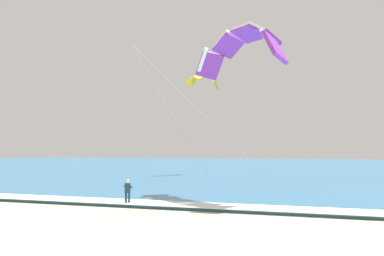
% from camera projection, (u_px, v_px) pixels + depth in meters
% --- Properties ---
extents(ground_plane, '(200.00, 200.00, 0.00)m').
position_uv_depth(ground_plane, '(40.00, 254.00, 16.13)').
color(ground_plane, '#C6B78E').
extents(sea, '(200.00, 120.00, 0.20)m').
position_uv_depth(sea, '(303.00, 167.00, 83.80)').
color(sea, teal).
rests_on(sea, ground).
extents(surf_foam, '(200.00, 2.60, 0.04)m').
position_uv_depth(surf_foam, '(182.00, 204.00, 28.54)').
color(surf_foam, white).
rests_on(surf_foam, sea).
extents(surfboard, '(0.83, 1.47, 0.09)m').
position_uv_depth(surfboard, '(128.00, 206.00, 29.23)').
color(surfboard, '#E04C38').
rests_on(surfboard, ground).
extents(kitesurfer, '(0.62, 0.62, 1.69)m').
position_uv_depth(kitesurfer, '(128.00, 191.00, 29.29)').
color(kitesurfer, '#143347').
rests_on(kitesurfer, ground).
extents(kite_primary, '(9.25, 9.78, 11.44)m').
position_uv_depth(kite_primary, '(243.00, 45.00, 34.30)').
color(kite_primary, purple).
extents(kite_distant, '(3.31, 5.14, 2.06)m').
position_uv_depth(kite_distant, '(205.00, 79.00, 62.60)').
color(kite_distant, yellow).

